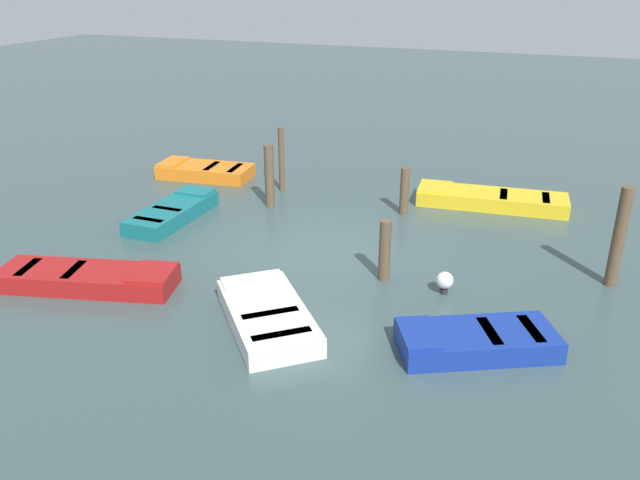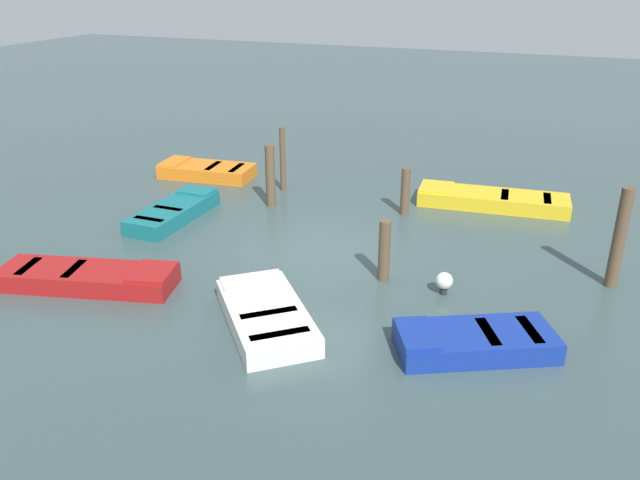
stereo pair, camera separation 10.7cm
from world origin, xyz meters
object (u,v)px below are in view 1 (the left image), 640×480
at_px(mooring_piling_near_left, 269,176).
at_px(rowboat_white, 267,315).
at_px(rowboat_red, 89,278).
at_px(rowboat_teal, 173,212).
at_px(mooring_piling_near_right, 619,237).
at_px(rowboat_orange, 205,171).
at_px(mooring_piling_mid_right, 281,159).
at_px(mooring_piling_far_right, 385,250).
at_px(mooring_piling_mid_left, 404,191).
at_px(rowboat_yellow, 490,199).
at_px(rowboat_blue, 476,340).
at_px(marker_buoy, 445,281).

bearing_deg(mooring_piling_near_left, rowboat_white, -65.31).
relative_size(rowboat_red, mooring_piling_near_left, 2.22).
xyz_separation_m(rowboat_teal, mooring_piling_near_right, (10.87, 0.07, 0.88)).
bearing_deg(rowboat_orange, mooring_piling_mid_right, 168.63).
bearing_deg(mooring_piling_near_right, mooring_piling_far_right, -162.03).
distance_m(rowboat_teal, mooring_piling_near_left, 2.82).
distance_m(rowboat_red, mooring_piling_near_left, 6.15).
relative_size(mooring_piling_mid_right, mooring_piling_mid_left, 1.48).
bearing_deg(rowboat_teal, rowboat_yellow, -61.92).
bearing_deg(rowboat_red, mooring_piling_near_left, 62.11).
bearing_deg(rowboat_blue, rowboat_white, -19.05).
height_order(rowboat_red, rowboat_yellow, same).
xyz_separation_m(rowboat_blue, marker_buoy, (-0.94, 1.97, 0.07)).
xyz_separation_m(rowboat_yellow, rowboat_blue, (0.75, -7.69, 0.00)).
relative_size(rowboat_red, rowboat_white, 1.27).
height_order(rowboat_orange, marker_buoy, marker_buoy).
bearing_deg(rowboat_white, rowboat_blue, -122.10).
xyz_separation_m(rowboat_yellow, rowboat_white, (-3.07, -8.22, 0.00)).
height_order(rowboat_red, rowboat_orange, same).
bearing_deg(rowboat_blue, rowboat_yellow, -111.37).
xyz_separation_m(mooring_piling_near_right, mooring_piling_mid_left, (-5.20, 2.58, -0.45)).
relative_size(rowboat_orange, mooring_piling_mid_right, 1.58).
xyz_separation_m(mooring_piling_near_left, mooring_piling_near_right, (8.89, -1.83, 0.22)).
bearing_deg(mooring_piling_near_left, marker_buoy, -31.84).
bearing_deg(marker_buoy, rowboat_yellow, 88.12).
bearing_deg(rowboat_red, mooring_piling_mid_right, 66.51).
distance_m(rowboat_red, marker_buoy, 7.49).
relative_size(mooring_piling_mid_right, marker_buoy, 4.03).
bearing_deg(mooring_piling_mid_left, rowboat_orange, 172.36).
relative_size(rowboat_yellow, mooring_piling_mid_left, 3.23).
height_order(mooring_piling_mid_right, mooring_piling_near_left, mooring_piling_mid_right).
bearing_deg(rowboat_teal, mooring_piling_near_right, -89.34).
height_order(rowboat_white, marker_buoy, marker_buoy).
bearing_deg(mooring_piling_near_right, rowboat_blue, -122.28).
bearing_deg(rowboat_white, mooring_piling_near_right, -95.72).
distance_m(rowboat_yellow, mooring_piling_near_left, 6.27).
xyz_separation_m(rowboat_white, mooring_piling_near_left, (-2.76, 6.01, 0.66)).
bearing_deg(mooring_piling_near_left, rowboat_blue, -39.75).
height_order(rowboat_yellow, mooring_piling_mid_right, mooring_piling_mid_right).
height_order(mooring_piling_near_left, marker_buoy, mooring_piling_near_left).
bearing_deg(marker_buoy, mooring_piling_near_right, 27.31).
bearing_deg(marker_buoy, rowboat_white, -139.03).
xyz_separation_m(mooring_piling_near_left, mooring_piling_mid_left, (3.69, 0.75, -0.23)).
bearing_deg(rowboat_orange, marker_buoy, 143.56).
xyz_separation_m(rowboat_orange, rowboat_white, (5.85, -7.67, 0.00)).
bearing_deg(mooring_piling_near_right, rowboat_orange, 163.76).
bearing_deg(mooring_piling_mid_right, mooring_piling_far_right, -46.06).
distance_m(mooring_piling_far_right, mooring_piling_near_right, 4.86).
relative_size(rowboat_teal, rowboat_blue, 1.02).
distance_m(rowboat_white, mooring_piling_mid_left, 6.84).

